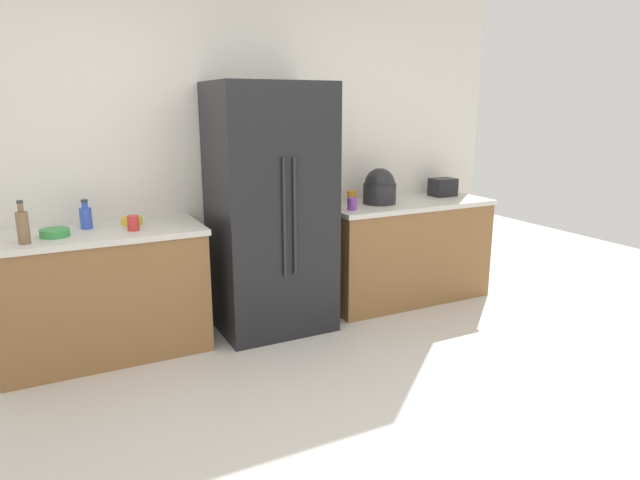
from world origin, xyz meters
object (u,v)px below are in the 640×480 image
at_px(bottle_a, 86,217).
at_px(cup_a, 352,204).
at_px(cup_b, 133,223).
at_px(cup_c, 352,197).
at_px(bowl_a, 132,221).
at_px(bottle_b, 23,226).
at_px(rice_cooker, 380,188).
at_px(toaster, 443,187).
at_px(refrigerator, 271,210).
at_px(bowl_b, 55,233).

xyz_separation_m(bottle_a, cup_a, (1.95, -0.24, -0.03)).
height_order(cup_a, cup_b, cup_b).
bearing_deg(cup_a, cup_c, 60.36).
distance_m(cup_a, cup_b, 1.68).
height_order(bottle_a, cup_a, bottle_a).
bearing_deg(bottle_a, bowl_a, -2.28).
xyz_separation_m(bottle_b, cup_a, (2.33, 0.04, -0.06)).
relative_size(rice_cooker, cup_a, 3.06).
distance_m(toaster, bowl_a, 2.75).
distance_m(refrigerator, bottle_b, 1.66).
height_order(refrigerator, bowl_a, refrigerator).
bearing_deg(bowl_b, cup_a, -2.05).
height_order(cup_a, bowl_a, cup_a).
height_order(rice_cooker, bottle_a, rice_cooker).
bearing_deg(cup_b, cup_c, 7.04).
distance_m(bottle_b, bowl_b, 0.22).
bearing_deg(cup_b, refrigerator, 2.05).
xyz_separation_m(rice_cooker, bottle_b, (-2.68, -0.19, -0.03)).
relative_size(toaster, cup_a, 2.26).
height_order(refrigerator, bowl_b, refrigerator).
distance_m(refrigerator, bowl_b, 1.48).
xyz_separation_m(toaster, bowl_b, (-3.25, -0.14, -0.06)).
relative_size(bottle_a, bowl_b, 1.11).
bearing_deg(cup_b, rice_cooker, 3.33).
bearing_deg(cup_a, bowl_b, 177.95).
distance_m(cup_b, bowl_b, 0.48).
height_order(refrigerator, cup_c, refrigerator).
relative_size(refrigerator, cup_b, 18.48).
relative_size(toaster, bowl_a, 1.57).
distance_m(refrigerator, cup_b, 1.01).
xyz_separation_m(rice_cooker, cup_c, (-0.21, 0.11, -0.08)).
bearing_deg(cup_a, rice_cooker, 22.76).
height_order(toaster, bowl_a, toaster).
height_order(bottle_a, cup_c, bottle_a).
xyz_separation_m(rice_cooker, cup_b, (-2.03, -0.12, -0.08)).
bearing_deg(bowl_a, toaster, -0.06).
xyz_separation_m(cup_b, bowl_a, (0.02, 0.19, -0.02)).
relative_size(bottle_a, cup_a, 2.03).
xyz_separation_m(bowl_a, bowl_b, (-0.50, -0.15, -0.00)).
bearing_deg(cup_a, cup_b, 178.94).
bearing_deg(cup_c, refrigerator, -166.99).
distance_m(cup_c, bowl_a, 1.81).
xyz_separation_m(bottle_b, cup_c, (2.47, 0.30, -0.05)).
distance_m(bottle_b, cup_c, 2.49).
relative_size(bottle_b, cup_b, 2.63).
bearing_deg(bowl_b, bottle_b, -145.46).
distance_m(toaster, rice_cooker, 0.74).
height_order(refrigerator, rice_cooker, refrigerator).
distance_m(refrigerator, toaster, 1.78).
relative_size(toaster, bottle_b, 0.84).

